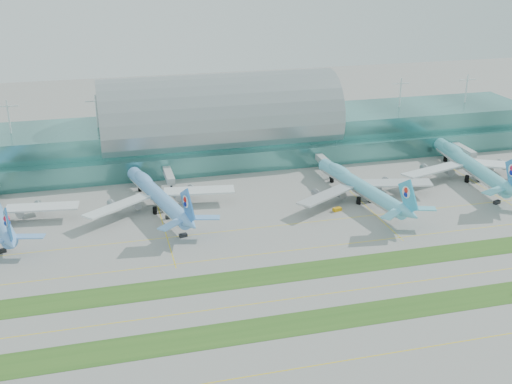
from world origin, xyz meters
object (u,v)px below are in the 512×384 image
object	(u,v)px
terminal	(220,131)
airliner_d	(470,164)
airliner_c	(360,186)
airliner_b	(157,195)

from	to	relation	value
terminal	airliner_d	world-z (taller)	terminal
airliner_d	airliner_c	bearing A→B (deg)	-164.15
terminal	airliner_d	distance (m)	123.11
airliner_b	airliner_d	distance (m)	146.16
airliner_d	airliner_b	bearing A→B (deg)	-174.90
terminal	airliner_b	world-z (taller)	terminal
terminal	airliner_b	distance (m)	71.89
terminal	airliner_b	size ratio (longest dim) A/B	4.58
airliner_b	airliner_d	xyz separation A→B (m)	(146.16, 0.10, 0.57)
airliner_c	airliner_d	distance (m)	61.64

